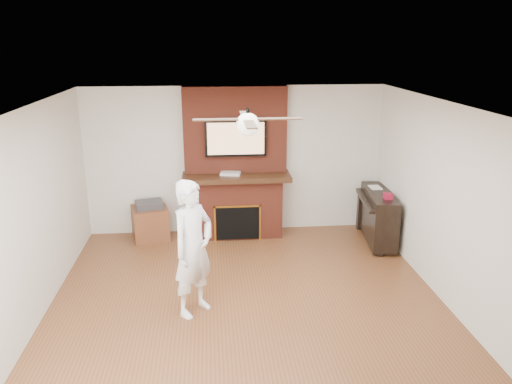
{
  "coord_description": "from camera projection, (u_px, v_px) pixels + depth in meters",
  "views": [
    {
      "loc": [
        -0.43,
        -5.48,
        3.24
      ],
      "look_at": [
        0.18,
        0.9,
        1.25
      ],
      "focal_mm": 35.0,
      "sensor_mm": 36.0,
      "label": 1
    }
  ],
  "objects": [
    {
      "name": "cable_box",
      "position": [
        231.0,
        173.0,
        8.21
      ],
      "size": [
        0.36,
        0.25,
        0.05
      ],
      "primitive_type": "cube",
      "rotation": [
        0.0,
        0.0,
        -0.19
      ],
      "color": "silver",
      "rests_on": "fireplace"
    },
    {
      "name": "candle_orange",
      "position": [
        234.0,
        233.0,
        8.46
      ],
      "size": [
        0.08,
        0.08,
        0.13
      ],
      "primitive_type": "cylinder",
      "color": "#CA6217",
      "rests_on": "ground"
    },
    {
      "name": "candle_blue",
      "position": [
        246.0,
        235.0,
        8.45
      ],
      "size": [
        0.06,
        0.06,
        0.09
      ],
      "primitive_type": "cylinder",
      "color": "#2D4489",
      "rests_on": "ground"
    },
    {
      "name": "piano",
      "position": [
        378.0,
        215.0,
        8.17
      ],
      "size": [
        0.63,
        1.34,
        0.94
      ],
      "rotation": [
        0.0,
        0.0,
        -0.12
      ],
      "color": "black",
      "rests_on": "ground"
    },
    {
      "name": "room_shell",
      "position": [
        248.0,
        215.0,
        5.84
      ],
      "size": [
        5.36,
        5.86,
        2.86
      ],
      "color": "brown",
      "rests_on": "ground"
    },
    {
      "name": "ceiling_fan",
      "position": [
        248.0,
        124.0,
        5.52
      ],
      "size": [
        1.21,
        1.21,
        0.31
      ],
      "color": "black",
      "rests_on": "room_shell"
    },
    {
      "name": "tv",
      "position": [
        236.0,
        138.0,
        8.09
      ],
      "size": [
        1.0,
        0.08,
        0.6
      ],
      "color": "black",
      "rests_on": "fireplace"
    },
    {
      "name": "side_table",
      "position": [
        150.0,
        221.0,
        8.35
      ],
      "size": [
        0.68,
        0.68,
        0.65
      ],
      "rotation": [
        0.0,
        0.0,
        0.24
      ],
      "color": "brown",
      "rests_on": "ground"
    },
    {
      "name": "candle_green",
      "position": [
        235.0,
        235.0,
        8.44
      ],
      "size": [
        0.07,
        0.07,
        0.09
      ],
      "primitive_type": "cylinder",
      "color": "#3E722D",
      "rests_on": "ground"
    },
    {
      "name": "candle_cream",
      "position": [
        244.0,
        234.0,
        8.45
      ],
      "size": [
        0.07,
        0.07,
        0.11
      ],
      "primitive_type": "cylinder",
      "color": "beige",
      "rests_on": "ground"
    },
    {
      "name": "person",
      "position": [
        193.0,
        248.0,
        5.93
      ],
      "size": [
        0.72,
        0.74,
        1.68
      ],
      "primitive_type": "imported",
      "rotation": [
        0.0,
        0.0,
        0.85
      ],
      "color": "white",
      "rests_on": "ground"
    },
    {
      "name": "fireplace",
      "position": [
        236.0,
        178.0,
        8.34
      ],
      "size": [
        1.78,
        0.64,
        2.5
      ],
      "color": "maroon",
      "rests_on": "ground"
    }
  ]
}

